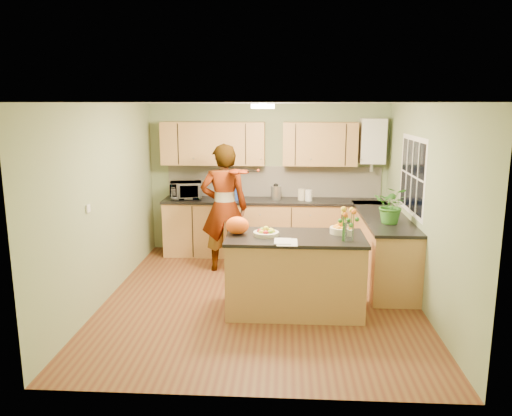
{
  "coord_description": "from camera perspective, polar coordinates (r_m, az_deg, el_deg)",
  "views": [
    {
      "loc": [
        0.3,
        -6.13,
        2.49
      ],
      "look_at": [
        -0.1,
        0.5,
        1.1
      ],
      "focal_mm": 35.0,
      "sensor_mm": 36.0,
      "label": 1
    }
  ],
  "objects": [
    {
      "name": "violinist",
      "position": [
        7.47,
        -3.65,
        -0.0
      ],
      "size": [
        0.74,
        0.52,
        1.93
      ],
      "primitive_type": "imported",
      "rotation": [
        0.0,
        0.0,
        3.23
      ],
      "color": "tan",
      "rests_on": "floor"
    },
    {
      "name": "flower_vase",
      "position": [
        5.76,
        10.58,
        -0.82
      ],
      "size": [
        0.25,
        0.25,
        0.45
      ],
      "rotation": [
        0.0,
        0.0,
        -0.23
      ],
      "color": "silver",
      "rests_on": "peninsula_island"
    },
    {
      "name": "orange_bowl",
      "position": [
        6.13,
        9.66,
        -2.3
      ],
      "size": [
        0.26,
        0.26,
        0.15
      ],
      "color": "beige",
      "rests_on": "peninsula_island"
    },
    {
      "name": "splashback",
      "position": [
        8.47,
        2.04,
        3.05
      ],
      "size": [
        3.6,
        0.02,
        0.52
      ],
      "primitive_type": "cube",
      "color": "white",
      "rests_on": "back_counter"
    },
    {
      "name": "floor",
      "position": [
        6.62,
        0.6,
        -10.26
      ],
      "size": [
        4.5,
        4.5,
        0.0
      ],
      "primitive_type": "plane",
      "color": "#5E2D1A",
      "rests_on": "ground"
    },
    {
      "name": "microwave",
      "position": [
        8.36,
        -8.03,
        2.0
      ],
      "size": [
        0.57,
        0.44,
        0.28
      ],
      "primitive_type": "imported",
      "rotation": [
        0.0,
        0.0,
        0.19
      ],
      "color": "white",
      "rests_on": "back_counter"
    },
    {
      "name": "wall_front",
      "position": [
        4.08,
        -0.94,
        -5.83
      ],
      "size": [
        4.0,
        0.02,
        2.5
      ],
      "primitive_type": "cube",
      "color": "#8FA173",
      "rests_on": "floor"
    },
    {
      "name": "ceiling",
      "position": [
        6.14,
        0.65,
        11.92
      ],
      "size": [
        4.0,
        4.5,
        0.02
      ],
      "primitive_type": "cube",
      "color": "white",
      "rests_on": "wall_back"
    },
    {
      "name": "potted_plant",
      "position": [
        6.77,
        15.29,
        0.33
      ],
      "size": [
        0.55,
        0.52,
        0.5
      ],
      "primitive_type": "imported",
      "rotation": [
        0.0,
        0.0,
        -0.35
      ],
      "color": "#377B29",
      "rests_on": "right_counter"
    },
    {
      "name": "boiler",
      "position": [
        8.36,
        13.17,
        7.44
      ],
      "size": [
        0.4,
        0.3,
        0.86
      ],
      "color": "white",
      "rests_on": "wall_back"
    },
    {
      "name": "ceiling_lamp",
      "position": [
        6.44,
        0.78,
        11.57
      ],
      "size": [
        0.3,
        0.3,
        0.07
      ],
      "color": "#FFEABF",
      "rests_on": "ceiling"
    },
    {
      "name": "kettle",
      "position": [
        8.22,
        2.27,
        1.84
      ],
      "size": [
        0.17,
        0.17,
        0.31
      ],
      "rotation": [
        0.0,
        0.0,
        0.17
      ],
      "color": "silver",
      "rests_on": "back_counter"
    },
    {
      "name": "jar_white",
      "position": [
        8.15,
        6.04,
        1.43
      ],
      "size": [
        0.13,
        0.13,
        0.18
      ],
      "primitive_type": "cylinder",
      "rotation": [
        0.0,
        0.0,
        0.13
      ],
      "color": "white",
      "rests_on": "back_counter"
    },
    {
      "name": "light_switch",
      "position": [
        6.1,
        -18.64,
        -0.05
      ],
      "size": [
        0.02,
        0.09,
        0.09
      ],
      "primitive_type": "cube",
      "color": "white",
      "rests_on": "wall_left"
    },
    {
      "name": "upper_cabinets",
      "position": [
        8.25,
        0.11,
        7.37
      ],
      "size": [
        3.2,
        0.34,
        0.7
      ],
      "color": "#B67A49",
      "rests_on": "wall_back"
    },
    {
      "name": "window_right",
      "position": [
        7.0,
        17.42,
        3.57
      ],
      "size": [
        0.01,
        1.3,
        1.05
      ],
      "color": "white",
      "rests_on": "wall_right"
    },
    {
      "name": "right_counter",
      "position": [
        7.4,
        14.24,
        -4.38
      ],
      "size": [
        0.62,
        2.24,
        0.94
      ],
      "color": "#B67A49",
      "rests_on": "floor"
    },
    {
      "name": "orange_bag",
      "position": [
        6.01,
        -2.15,
        -1.99
      ],
      "size": [
        0.33,
        0.29,
        0.21
      ],
      "primitive_type": "ellipsoid",
      "rotation": [
        0.0,
        0.0,
        -0.2
      ],
      "color": "#FF5D15",
      "rests_on": "peninsula_island"
    },
    {
      "name": "wall_right",
      "position": [
        6.48,
        18.57,
        0.18
      ],
      "size": [
        0.02,
        4.5,
        2.5
      ],
      "primitive_type": "cube",
      "color": "#8FA173",
      "rests_on": "floor"
    },
    {
      "name": "jar_cream",
      "position": [
        8.21,
        5.23,
        1.54
      ],
      "size": [
        0.16,
        0.16,
        0.18
      ],
      "primitive_type": "cylinder",
      "rotation": [
        0.0,
        0.0,
        -0.4
      ],
      "color": "beige",
      "rests_on": "back_counter"
    },
    {
      "name": "wall_back",
      "position": [
        8.48,
        1.37,
        3.4
      ],
      "size": [
        4.0,
        0.02,
        2.5
      ],
      "primitive_type": "cube",
      "color": "#8FA173",
      "rests_on": "floor"
    },
    {
      "name": "back_counter",
      "position": [
        8.33,
        1.95,
        -2.21
      ],
      "size": [
        3.64,
        0.62,
        0.94
      ],
      "color": "#B67A49",
      "rests_on": "floor"
    },
    {
      "name": "blue_box",
      "position": [
        8.23,
        -2.91,
        1.71
      ],
      "size": [
        0.28,
        0.22,
        0.21
      ],
      "primitive_type": "cube",
      "rotation": [
        0.0,
        0.0,
        -0.07
      ],
      "color": "#203D94",
      "rests_on": "back_counter"
    },
    {
      "name": "wall_left",
      "position": [
        6.66,
        -16.83,
        0.59
      ],
      "size": [
        0.02,
        4.5,
        2.5
      ],
      "primitive_type": "cube",
      "color": "#8FA173",
      "rests_on": "floor"
    },
    {
      "name": "papers",
      "position": [
        5.67,
        3.57,
        -3.91
      ],
      "size": [
        0.23,
        0.32,
        0.01
      ],
      "primitive_type": "cube",
      "color": "white",
      "rests_on": "peninsula_island"
    },
    {
      "name": "peninsula_island",
      "position": [
        6.11,
        4.45,
        -7.48
      ],
      "size": [
        1.65,
        0.85,
        0.95
      ],
      "color": "#B67A49",
      "rests_on": "floor"
    },
    {
      "name": "violin",
      "position": [
        7.13,
        -2.32,
        4.17
      ],
      "size": [
        0.59,
        0.51,
        0.15
      ],
      "primitive_type": null,
      "rotation": [
        0.17,
        0.0,
        -0.61
      ],
      "color": "#4D1804",
      "rests_on": "violinist"
    },
    {
      "name": "fruit_dish",
      "position": [
        5.96,
        1.16,
        -2.75
      ],
      "size": [
        0.3,
        0.3,
        0.11
      ],
      "color": "beige",
      "rests_on": "peninsula_island"
    }
  ]
}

